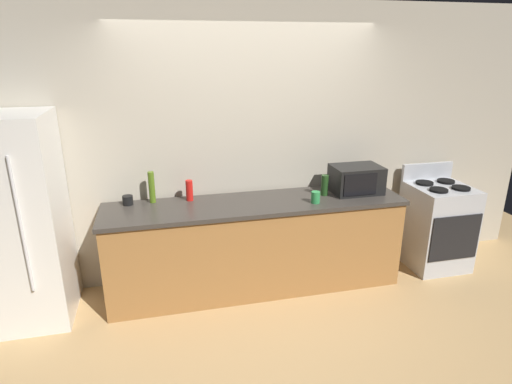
{
  "coord_description": "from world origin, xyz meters",
  "views": [
    {
      "loc": [
        -0.87,
        -3.24,
        2.28
      ],
      "look_at": [
        0.0,
        0.4,
        1.0
      ],
      "focal_mm": 29.86,
      "sensor_mm": 36.0,
      "label": 1
    }
  ],
  "objects_px": {
    "mug_green": "(316,197)",
    "refrigerator": "(17,222)",
    "stove_range": "(436,225)",
    "bottle_olive_oil": "(152,187)",
    "bottle_hot_sauce": "(189,190)",
    "bottle_wine": "(325,185)",
    "mug_black": "(128,200)",
    "microwave": "(356,179)"
  },
  "relations": [
    {
      "from": "stove_range",
      "to": "mug_green",
      "type": "xyz_separation_m",
      "value": [
        -1.46,
        -0.15,
        0.49
      ]
    },
    {
      "from": "bottle_hot_sauce",
      "to": "mug_green",
      "type": "xyz_separation_m",
      "value": [
        1.13,
        -0.34,
        -0.04
      ]
    },
    {
      "from": "bottle_hot_sauce",
      "to": "mug_green",
      "type": "relative_size",
      "value": 1.81
    },
    {
      "from": "mug_black",
      "to": "mug_green",
      "type": "distance_m",
      "value": 1.74
    },
    {
      "from": "microwave",
      "to": "bottle_wine",
      "type": "relative_size",
      "value": 2.36
    },
    {
      "from": "bottle_hot_sauce",
      "to": "mug_green",
      "type": "distance_m",
      "value": 1.19
    },
    {
      "from": "bottle_wine",
      "to": "mug_black",
      "type": "xyz_separation_m",
      "value": [
        -1.86,
        0.17,
        -0.06
      ]
    },
    {
      "from": "microwave",
      "to": "bottle_olive_oil",
      "type": "bearing_deg",
      "value": 175.03
    },
    {
      "from": "refrigerator",
      "to": "bottle_wine",
      "type": "relative_size",
      "value": 8.85
    },
    {
      "from": "mug_green",
      "to": "microwave",
      "type": "bearing_deg",
      "value": 21.37
    },
    {
      "from": "bottle_olive_oil",
      "to": "mug_green",
      "type": "bearing_deg",
      "value": -13.97
    },
    {
      "from": "bottle_olive_oil",
      "to": "microwave",
      "type": "bearing_deg",
      "value": -4.97
    },
    {
      "from": "bottle_olive_oil",
      "to": "mug_black",
      "type": "relative_size",
      "value": 3.12
    },
    {
      "from": "refrigerator",
      "to": "stove_range",
      "type": "bearing_deg",
      "value": 0.0
    },
    {
      "from": "stove_range",
      "to": "bottle_olive_oil",
      "type": "relative_size",
      "value": 3.63
    },
    {
      "from": "bottle_hot_sauce",
      "to": "mug_black",
      "type": "relative_size",
      "value": 2.07
    },
    {
      "from": "stove_range",
      "to": "refrigerator",
      "type": "bearing_deg",
      "value": -180.0
    },
    {
      "from": "refrigerator",
      "to": "bottle_wine",
      "type": "height_order",
      "value": "refrigerator"
    },
    {
      "from": "mug_green",
      "to": "mug_black",
      "type": "bearing_deg",
      "value": 168.12
    },
    {
      "from": "bottle_hot_sauce",
      "to": "mug_black",
      "type": "height_order",
      "value": "bottle_hot_sauce"
    },
    {
      "from": "bottle_wine",
      "to": "microwave",
      "type": "bearing_deg",
      "value": 1.98
    },
    {
      "from": "stove_range",
      "to": "mug_green",
      "type": "relative_size",
      "value": 9.87
    },
    {
      "from": "microwave",
      "to": "bottle_olive_oil",
      "type": "xyz_separation_m",
      "value": [
        -1.98,
        0.17,
        0.01
      ]
    },
    {
      "from": "stove_range",
      "to": "bottle_wine",
      "type": "xyz_separation_m",
      "value": [
        -1.3,
        0.04,
        0.54
      ]
    },
    {
      "from": "refrigerator",
      "to": "bottle_olive_oil",
      "type": "bearing_deg",
      "value": 11.22
    },
    {
      "from": "bottle_wine",
      "to": "mug_green",
      "type": "xyz_separation_m",
      "value": [
        -0.16,
        -0.18,
        -0.05
      ]
    },
    {
      "from": "refrigerator",
      "to": "microwave",
      "type": "height_order",
      "value": "refrigerator"
    },
    {
      "from": "refrigerator",
      "to": "stove_range",
      "type": "xyz_separation_m",
      "value": [
        4.05,
        0.0,
        -0.44
      ]
    },
    {
      "from": "refrigerator",
      "to": "bottle_hot_sauce",
      "type": "xyz_separation_m",
      "value": [
        1.45,
        0.2,
        0.1
      ]
    },
    {
      "from": "mug_green",
      "to": "refrigerator",
      "type": "bearing_deg",
      "value": 176.73
    },
    {
      "from": "bottle_olive_oil",
      "to": "mug_green",
      "type": "distance_m",
      "value": 1.52
    },
    {
      "from": "refrigerator",
      "to": "mug_black",
      "type": "xyz_separation_m",
      "value": [
        0.88,
        0.21,
        0.04
      ]
    },
    {
      "from": "bottle_wine",
      "to": "mug_green",
      "type": "bearing_deg",
      "value": -131.48
    },
    {
      "from": "mug_black",
      "to": "microwave",
      "type": "bearing_deg",
      "value": -4.21
    },
    {
      "from": "refrigerator",
      "to": "bottle_hot_sauce",
      "type": "bearing_deg",
      "value": 7.67
    },
    {
      "from": "bottle_wine",
      "to": "bottle_hot_sauce",
      "type": "relative_size",
      "value": 1.03
    },
    {
      "from": "stove_range",
      "to": "microwave",
      "type": "bearing_deg",
      "value": 177.15
    },
    {
      "from": "refrigerator",
      "to": "mug_black",
      "type": "bearing_deg",
      "value": 13.36
    },
    {
      "from": "stove_range",
      "to": "mug_black",
      "type": "xyz_separation_m",
      "value": [
        -3.17,
        0.21,
        0.48
      ]
    },
    {
      "from": "refrigerator",
      "to": "bottle_hot_sauce",
      "type": "distance_m",
      "value": 1.47
    },
    {
      "from": "stove_range",
      "to": "bottle_wine",
      "type": "bearing_deg",
      "value": 178.4
    },
    {
      "from": "refrigerator",
      "to": "stove_range",
      "type": "relative_size",
      "value": 1.67
    }
  ]
}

